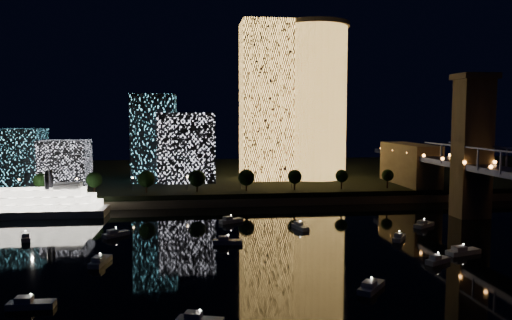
{
  "coord_description": "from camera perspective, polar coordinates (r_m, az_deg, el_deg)",
  "views": [
    {
      "loc": [
        -31.64,
        -112.2,
        35.45
      ],
      "look_at": [
        -10.29,
        55.0,
        20.52
      ],
      "focal_mm": 35.0,
      "sensor_mm": 36.0,
      "label": 1
    }
  ],
  "objects": [
    {
      "name": "ground",
      "position": [
        121.85,
        8.28,
        -11.91
      ],
      "size": [
        520.0,
        520.0,
        0.0
      ],
      "primitive_type": "plane",
      "color": "black",
      "rests_on": "ground"
    },
    {
      "name": "far_bank",
      "position": [
        276.01,
        -0.64,
        -1.8
      ],
      "size": [
        420.0,
        160.0,
        5.0
      ],
      "primitive_type": "cube",
      "color": "black",
      "rests_on": "ground"
    },
    {
      "name": "seawall",
      "position": [
        199.67,
        1.95,
        -4.73
      ],
      "size": [
        420.0,
        6.0,
        3.0
      ],
      "primitive_type": "cube",
      "color": "#6B5E4C",
      "rests_on": "ground"
    },
    {
      "name": "tower_cylindrical",
      "position": [
        247.27,
        6.6,
        6.7
      ],
      "size": [
        34.0,
        34.0,
        75.08
      ],
      "color": "#FFB651",
      "rests_on": "far_bank"
    },
    {
      "name": "tower_rectangular",
      "position": [
        241.75,
        1.1,
        6.73
      ],
      "size": [
        23.56,
        23.56,
        74.96
      ],
      "primitive_type": "cube",
      "color": "#FFB651",
      "rests_on": "far_bank"
    },
    {
      "name": "midrise_blocks",
      "position": [
        237.38,
        -13.68,
        1.5
      ],
      "size": [
        93.61,
        36.35,
        40.49
      ],
      "color": "silver",
      "rests_on": "far_bank"
    },
    {
      "name": "riverboat",
      "position": [
        194.39,
        -25.11,
        -4.63
      ],
      "size": [
        56.58,
        12.75,
        16.99
      ],
      "color": "silver",
      "rests_on": "ground"
    },
    {
      "name": "motorboats",
      "position": [
        131.88,
        0.77,
        -10.17
      ],
      "size": [
        127.86,
        86.26,
        2.78
      ],
      "color": "silver",
      "rests_on": "ground"
    },
    {
      "name": "esplanade_trees",
      "position": [
        201.91,
        -9.5,
        -2.11
      ],
      "size": [
        166.0,
        6.99,
        8.99
      ],
      "color": "black",
      "rests_on": "far_bank"
    },
    {
      "name": "street_lamps",
      "position": [
        207.9,
        -7.88,
        -2.29
      ],
      "size": [
        132.7,
        0.7,
        5.65
      ],
      "color": "black",
      "rests_on": "far_bank"
    }
  ]
}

